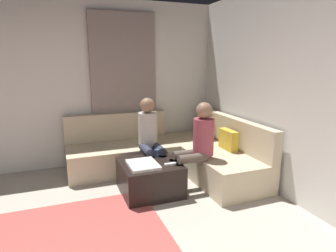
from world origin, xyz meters
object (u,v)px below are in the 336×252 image
Objects in this scene: coffee_mug at (157,153)px; person_on_couch_side at (150,135)px; sectional_couch at (172,154)px; ottoman at (150,177)px; person_on_couch_back at (197,143)px; game_remote at (170,164)px.

person_on_couch_side is (-0.26, -0.02, 0.19)m from coffee_mug.
coffee_mug is at bearing -44.04° from sectional_couch.
sectional_couch reaches higher than ottoman.
sectional_couch is 0.84m from person_on_couch_back.
ottoman is 0.38m from coffee_mug.
game_remote is at bearing 50.71° from ottoman.
person_on_couch_side is at bearing -174.46° from game_remote.
game_remote is (0.81, -0.36, 0.15)m from sectional_couch.
person_on_couch_side is (-0.60, -0.47, 0.00)m from person_on_couch_back.
sectional_couch is 0.85m from ottoman.
sectional_couch is 2.12× the size of person_on_couch_side.
person_on_couch_back reaches higher than ottoman.
person_on_couch_back is at bearing 128.51° from person_on_couch_side.
person_on_couch_side is at bearing 38.51° from person_on_couch_back.
game_remote is at bearing 5.71° from coffee_mug.
ottoman is 0.63× the size of person_on_couch_side.
person_on_couch_side is (-0.48, 0.16, 0.45)m from ottoman.
person_on_couch_side reaches higher than game_remote.
coffee_mug reaches higher than ottoman.
coffee_mug is 0.63× the size of game_remote.
person_on_couch_side reaches higher than sectional_couch.
coffee_mug is at bearing 95.28° from person_on_couch_side.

